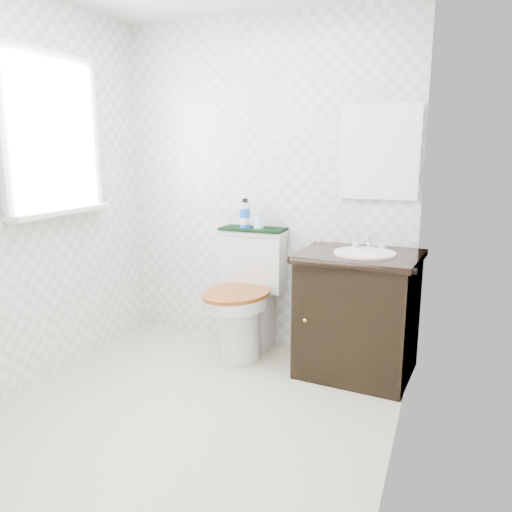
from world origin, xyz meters
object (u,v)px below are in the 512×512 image
Objects in this scene: toilet at (247,301)px; mouthwash_bottle at (245,215)px; vanity at (358,310)px; trash_bin at (254,328)px; cup at (258,222)px.

mouthwash_bottle is (-0.05, 0.10, 0.62)m from toilet.
vanity is (0.82, -0.06, 0.05)m from toilet.
trash_bin is 1.23× the size of mouthwash_bottle.
vanity is 3.50× the size of trash_bin.
trash_bin is at bearing 90.00° from toilet.
toilet is at bearing 175.82° from vanity.
cup reaches higher than toilet.
mouthwash_bottle is 0.11m from cup.
mouthwash_bottle is at bearing -160.97° from cup.
toilet is 0.59m from cup.
mouthwash_bottle is at bearing -144.55° from trash_bin.
mouthwash_bottle reaches higher than cup.
trash_bin is (-0.82, 0.20, -0.30)m from vanity.
cup is at bearing 19.03° from mouthwash_bottle.
cup reaches higher than trash_bin.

